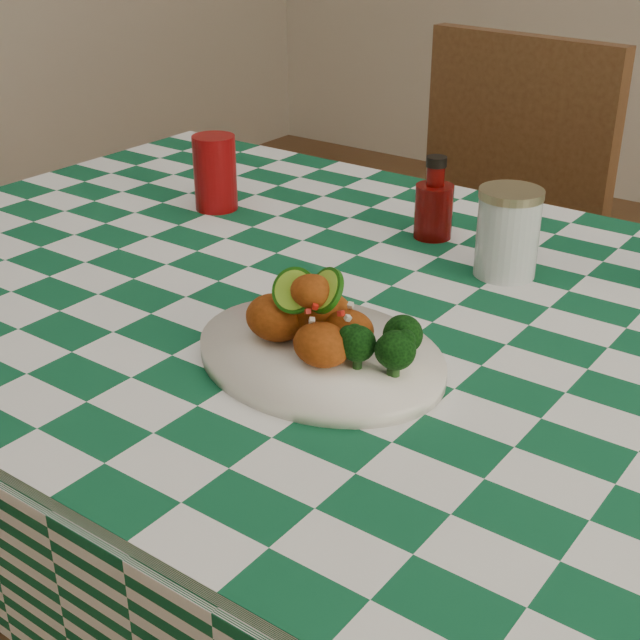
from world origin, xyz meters
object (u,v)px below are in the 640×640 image
Objects in this scene: plate at (320,355)px; fried_chicken_pile at (317,312)px; mason_jar at (508,233)px; red_tumbler at (215,173)px; ketchup_bottle at (434,198)px; dining_table at (360,534)px; wooden_chair_left at (455,282)px.

plate is 2.23× the size of fried_chicken_pile.
red_tumbler is at bearing -176.59° from mason_jar.
ketchup_bottle reaches higher than red_tumbler.
plate is at bearing -35.66° from red_tumbler.
fried_chicken_pile is 1.10× the size of ketchup_bottle.
mason_jar reaches higher than dining_table.
plate is at bearing -77.19° from ketchup_bottle.
wooden_chair_left is (-0.23, 0.71, 0.11)m from dining_table.
mason_jar is at bearing -23.72° from ketchup_bottle.
red_tumbler is at bearing 144.34° from plate.
fried_chicken_pile reaches higher than dining_table.
plate is 0.37m from mason_jar.
fried_chicken_pile is 0.57m from red_tumbler.
fried_chicken_pile is at bearing -35.94° from red_tumbler.
fried_chicken_pile is 1.13× the size of red_tumbler.
wooden_chair_left is (0.19, 0.55, -0.35)m from red_tumbler.
plate is 2.52× the size of red_tumbler.
dining_table is at bearing -21.52° from red_tumbler.
plate is 0.32× the size of wooden_chair_left.
dining_table is 0.75m from wooden_chair_left.
red_tumbler is 0.67m from wooden_chair_left.
mason_jar is (0.16, -0.07, -0.00)m from ketchup_bottle.
red_tumbler and mason_jar have the same top height.
dining_table is 1.66× the size of wooden_chair_left.
fried_chicken_pile is 0.98m from wooden_chair_left.
dining_table is at bearing -118.76° from mason_jar.
plate is 0.57m from red_tumbler.
mason_jar is 0.13× the size of wooden_chair_left.
plate reaches higher than dining_table.
fried_chicken_pile is 0.37m from mason_jar.
wooden_chair_left is at bearing 71.15° from red_tumbler.
ketchup_bottle is at bearing 156.28° from mason_jar.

